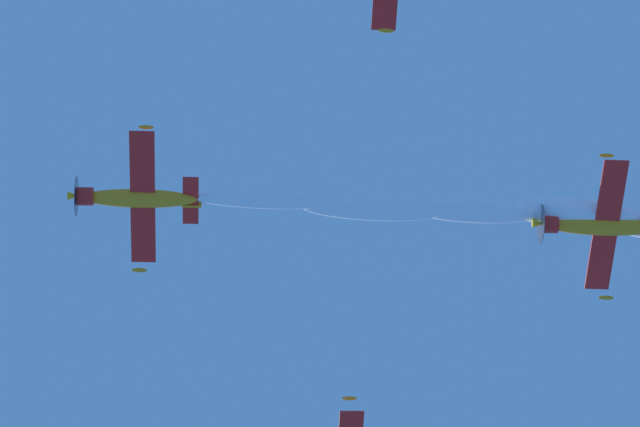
# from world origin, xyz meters

# --- Properties ---
(airplane_lead) EXTENTS (7.94, 8.38, 3.29)m
(airplane_lead) POSITION_xyz_m (6.22, -2.48, 88.83)
(airplane_lead) COLOR orange
(airplane_slot_tail) EXTENTS (7.96, 8.40, 3.21)m
(airplane_slot_tail) POSITION_xyz_m (-19.60, -13.79, 89.35)
(airplane_slot_tail) COLOR orange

